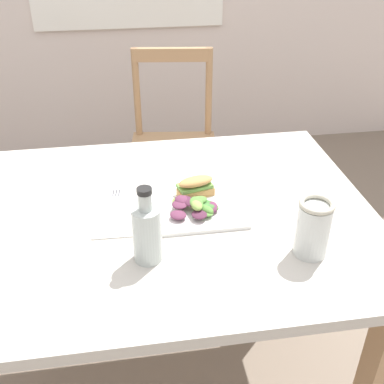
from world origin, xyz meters
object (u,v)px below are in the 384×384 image
at_px(bottle_cold_brew, 147,236).
at_px(mason_jar_iced_tea, 313,230).
at_px(plate_lunch, 194,205).
at_px(fork_on_napkin, 114,205).
at_px(dining_table, 153,252).
at_px(chair_wooden_far, 173,146).
at_px(sandwich_half_front, 196,186).

distance_m(bottle_cold_brew, mason_jar_iced_tea, 0.37).
bearing_deg(plate_lunch, fork_on_napkin, 172.10).
height_order(plate_lunch, bottle_cold_brew, bottle_cold_brew).
relative_size(bottle_cold_brew, mason_jar_iced_tea, 1.33).
distance_m(dining_table, plate_lunch, 0.18).
bearing_deg(bottle_cold_brew, chair_wooden_far, 80.61).
distance_m(sandwich_half_front, bottle_cold_brew, 0.28).
bearing_deg(plate_lunch, sandwich_half_front, 76.33).
bearing_deg(bottle_cold_brew, dining_table, 83.64).
bearing_deg(plate_lunch, mason_jar_iced_tea, -44.79).
xyz_separation_m(plate_lunch, mason_jar_iced_tea, (0.23, -0.23, 0.06)).
height_order(dining_table, plate_lunch, plate_lunch).
height_order(dining_table, sandwich_half_front, sandwich_half_front).
distance_m(dining_table, sandwich_half_front, 0.22).
distance_m(dining_table, fork_on_napkin, 0.17).
relative_size(plate_lunch, fork_on_napkin, 1.34).
bearing_deg(chair_wooden_far, sandwich_half_front, -92.68).
bearing_deg(bottle_cold_brew, fork_on_napkin, 108.23).
bearing_deg(sandwich_half_front, fork_on_napkin, -177.64).
xyz_separation_m(dining_table, plate_lunch, (0.12, 0.01, 0.14)).
xyz_separation_m(dining_table, fork_on_napkin, (-0.09, 0.04, 0.14)).
distance_m(dining_table, mason_jar_iced_tea, 0.46).
xyz_separation_m(chair_wooden_far, mason_jar_iced_tea, (0.18, -1.18, 0.36)).
xyz_separation_m(fork_on_napkin, mason_jar_iced_tea, (0.45, -0.26, 0.06)).
bearing_deg(sandwich_half_front, plate_lunch, -103.67).
height_order(plate_lunch, fork_on_napkin, plate_lunch).
distance_m(dining_table, chair_wooden_far, 0.99).
xyz_separation_m(plate_lunch, fork_on_napkin, (-0.21, 0.03, 0.00)).
height_order(dining_table, chair_wooden_far, chair_wooden_far).
relative_size(dining_table, plate_lunch, 4.71).
distance_m(plate_lunch, sandwich_half_front, 0.05).
bearing_deg(fork_on_napkin, mason_jar_iced_tea, -30.43).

